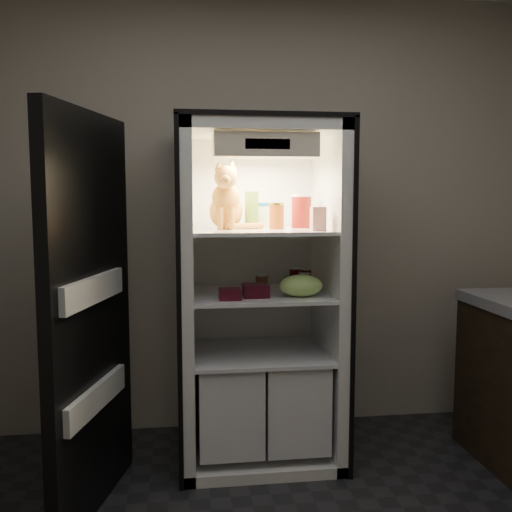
{
  "coord_description": "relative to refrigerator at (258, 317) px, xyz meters",
  "views": [
    {
      "loc": [
        -0.43,
        -1.74,
        1.47
      ],
      "look_at": [
        -0.02,
        1.32,
        1.14
      ],
      "focal_mm": 40.0,
      "sensor_mm": 36.0,
      "label": 1
    }
  ],
  "objects": [
    {
      "name": "mayo_tub",
      "position": [
        0.06,
        0.09,
        0.57
      ],
      "size": [
        0.1,
        0.1,
        0.14
      ],
      "color": "white",
      "rests_on": "refrigerator"
    },
    {
      "name": "soda_can_c",
      "position": [
        0.23,
        -0.17,
        0.21
      ],
      "size": [
        0.06,
        0.06,
        0.12
      ],
      "color": "black",
      "rests_on": "refrigerator"
    },
    {
      "name": "pepper_jar",
      "position": [
        0.25,
        0.02,
        0.59
      ],
      "size": [
        0.11,
        0.11,
        0.19
      ],
      "color": "maroon",
      "rests_on": "refrigerator"
    },
    {
      "name": "tabby_cat",
      "position": [
        -0.18,
        -0.02,
        0.64
      ],
      "size": [
        0.3,
        0.35,
        0.37
      ],
      "rotation": [
        0.0,
        0.0,
        -0.08
      ],
      "color": "orange",
      "rests_on": "refrigerator"
    },
    {
      "name": "soda_can_b",
      "position": [
        0.27,
        -0.01,
        0.21
      ],
      "size": [
        0.06,
        0.06,
        0.12
      ],
      "color": "black",
      "rests_on": "refrigerator"
    },
    {
      "name": "room_shell",
      "position": [
        0.0,
        -1.38,
        0.83
      ],
      "size": [
        3.6,
        3.6,
        3.6
      ],
      "color": "white",
      "rests_on": "floor"
    },
    {
      "name": "refrigerator",
      "position": [
        0.0,
        0.0,
        0.0
      ],
      "size": [
        0.9,
        0.72,
        1.88
      ],
      "color": "white",
      "rests_on": "floor"
    },
    {
      "name": "condiment_jar",
      "position": [
        0.02,
        -0.0,
        0.2
      ],
      "size": [
        0.07,
        0.07,
        0.09
      ],
      "color": "#573219",
      "rests_on": "refrigerator"
    },
    {
      "name": "grape_bag",
      "position": [
        0.2,
        -0.21,
        0.21
      ],
      "size": [
        0.23,
        0.17,
        0.12
      ],
      "primitive_type": "ellipsoid",
      "color": "#95CA5E",
      "rests_on": "refrigerator"
    },
    {
      "name": "berry_box_left",
      "position": [
        -0.18,
        -0.25,
        0.18
      ],
      "size": [
        0.11,
        0.11,
        0.06
      ],
      "primitive_type": "cube",
      "color": "#480C19",
      "rests_on": "refrigerator"
    },
    {
      "name": "parmesan_shaker",
      "position": [
        -0.03,
        -0.0,
        0.6
      ],
      "size": [
        0.08,
        0.08,
        0.2
      ],
      "color": "#238026",
      "rests_on": "refrigerator"
    },
    {
      "name": "cream_carton",
      "position": [
        0.28,
        -0.24,
        0.56
      ],
      "size": [
        0.07,
        0.07,
        0.12
      ],
      "primitive_type": "cube",
      "color": "silver",
      "rests_on": "refrigerator"
    },
    {
      "name": "salsa_jar",
      "position": [
        0.09,
        -0.08,
        0.57
      ],
      "size": [
        0.08,
        0.08,
        0.14
      ],
      "color": "maroon",
      "rests_on": "refrigerator"
    },
    {
      "name": "soda_can_a",
      "position": [
        0.23,
        0.08,
        0.2
      ],
      "size": [
        0.06,
        0.06,
        0.11
      ],
      "color": "black",
      "rests_on": "refrigerator"
    },
    {
      "name": "berry_box_right",
      "position": [
        -0.04,
        -0.19,
        0.18
      ],
      "size": [
        0.13,
        0.13,
        0.07
      ],
      "primitive_type": "cube",
      "color": "#480C19",
      "rests_on": "refrigerator"
    },
    {
      "name": "fridge_door",
      "position": [
        -0.84,
        -0.47,
        0.12
      ],
      "size": [
        0.28,
        0.86,
        1.85
      ],
      "rotation": [
        0.0,
        0.0,
        -0.25
      ],
      "color": "black",
      "rests_on": "floor"
    }
  ]
}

